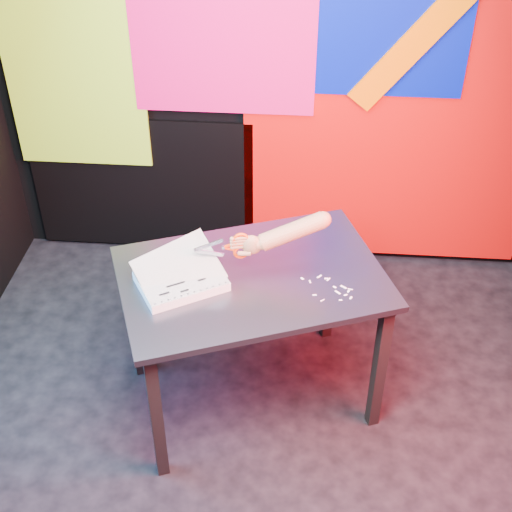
{
  "coord_description": "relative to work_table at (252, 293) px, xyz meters",
  "views": [
    {
      "loc": [
        0.21,
        -2.03,
        2.65
      ],
      "look_at": [
        0.01,
        0.29,
        0.87
      ],
      "focal_mm": 50.0,
      "sensor_mm": 36.0,
      "label": 1
    }
  ],
  "objects": [
    {
      "name": "hand_forearm",
      "position": [
        0.14,
        0.07,
        0.28
      ],
      "size": [
        0.41,
        0.14,
        0.17
      ],
      "rotation": [
        0.0,
        0.0,
        0.25
      ],
      "color": "#AD7A59",
      "rests_on": "work_table"
    },
    {
      "name": "scissors",
      "position": [
        -0.06,
        0.02,
        0.24
      ],
      "size": [
        0.23,
        0.06,
        0.13
      ],
      "rotation": [
        0.0,
        0.0,
        0.25
      ],
      "color": "silver",
      "rests_on": "printout_stack"
    },
    {
      "name": "backdrop",
      "position": [
        0.07,
        1.15,
        0.31
      ],
      "size": [
        2.88,
        0.05,
        2.08
      ],
      "color": "red",
      "rests_on": "ground"
    },
    {
      "name": "work_table",
      "position": [
        0.0,
        0.0,
        0.0
      ],
      "size": [
        1.3,
        1.09,
        0.75
      ],
      "rotation": [
        0.0,
        0.0,
        0.36
      ],
      "color": "black",
      "rests_on": "ground"
    },
    {
      "name": "room",
      "position": [
        0.01,
        -0.31,
        0.7
      ],
      "size": [
        3.01,
        3.01,
        2.71
      ],
      "color": "black",
      "rests_on": "ground"
    },
    {
      "name": "paper_clippings",
      "position": [
        0.34,
        -0.05,
        0.1
      ],
      "size": [
        0.22,
        0.17,
        0.0
      ],
      "color": "white",
      "rests_on": "work_table"
    },
    {
      "name": "printout_stack",
      "position": [
        -0.29,
        -0.09,
        0.12
      ],
      "size": [
        0.43,
        0.39,
        0.18
      ],
      "rotation": [
        0.0,
        0.0,
        0.53
      ],
      "color": "silver",
      "rests_on": "work_table"
    }
  ]
}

